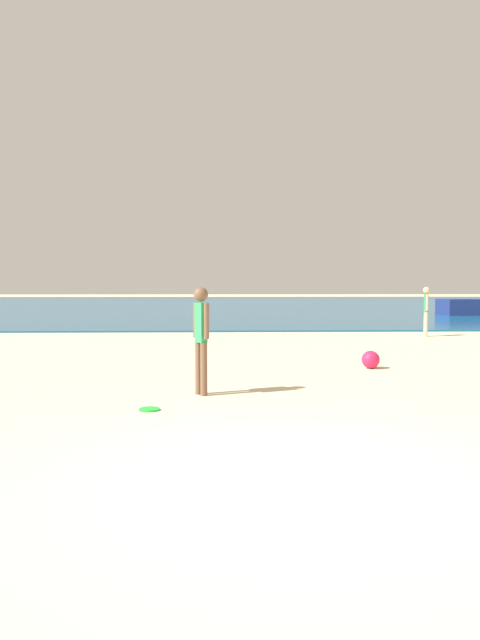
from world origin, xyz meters
TOP-DOWN VIEW (x-y plane):
  - ground at (0.00, 0.00)m, footprint 200.00×200.00m
  - water at (0.00, 44.84)m, footprint 160.00×60.00m
  - person_standing at (-0.88, 3.71)m, footprint 0.25×0.32m
  - frisbee at (-1.53, 2.70)m, footprint 0.27×0.27m
  - person_distant at (6.01, 13.05)m, footprint 0.21×0.36m
  - beach_ball at (2.37, 6.24)m, footprint 0.35×0.35m

SIDE VIEW (x-z plane):
  - ground at x=0.00m, z-range 0.00..0.00m
  - frisbee at x=-1.53m, z-range 0.00..0.03m
  - water at x=0.00m, z-range 0.00..0.06m
  - beach_ball at x=2.37m, z-range 0.00..0.35m
  - person_distant at x=6.01m, z-range 0.11..1.70m
  - person_standing at x=-0.88m, z-range 0.11..1.72m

